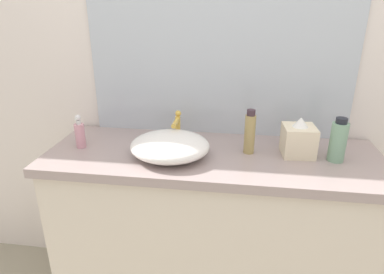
# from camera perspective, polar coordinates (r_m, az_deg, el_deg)

# --- Properties ---
(bathroom_wall_rear) EXTENTS (6.00, 0.06, 2.60)m
(bathroom_wall_rear) POSITION_cam_1_polar(r_m,az_deg,el_deg) (1.65, 7.34, 15.19)
(bathroom_wall_rear) COLOR silver
(bathroom_wall_rear) RESTS_ON ground
(vanity_counter) EXTENTS (1.47, 0.52, 0.87)m
(vanity_counter) POSITION_cam_1_polar(r_m,az_deg,el_deg) (1.71, 3.19, -16.12)
(vanity_counter) COLOR beige
(vanity_counter) RESTS_ON ground
(wall_mirror_panel) EXTENTS (1.25, 0.01, 0.93)m
(wall_mirror_panel) POSITION_cam_1_polar(r_m,az_deg,el_deg) (1.61, 4.75, 16.43)
(wall_mirror_panel) COLOR #B2BCC6
(wall_mirror_panel) RESTS_ON vanity_counter
(sink_basin) EXTENTS (0.34, 0.31, 0.10)m
(sink_basin) POSITION_cam_1_polar(r_m,az_deg,el_deg) (1.43, -3.77, -1.51)
(sink_basin) COLOR white
(sink_basin) RESTS_ON vanity_counter
(faucet) EXTENTS (0.03, 0.13, 0.14)m
(faucet) POSITION_cam_1_polar(r_m,az_deg,el_deg) (1.57, -2.54, 2.17)
(faucet) COLOR gold
(faucet) RESTS_ON vanity_counter
(soap_dispenser) EXTENTS (0.04, 0.04, 0.15)m
(soap_dispenser) POSITION_cam_1_polar(r_m,az_deg,el_deg) (1.60, -18.50, 0.51)
(soap_dispenser) COLOR #D18F9E
(soap_dispenser) RESTS_ON vanity_counter
(lotion_bottle) EXTENTS (0.05, 0.05, 0.20)m
(lotion_bottle) POSITION_cam_1_polar(r_m,az_deg,el_deg) (1.47, 9.78, 0.74)
(lotion_bottle) COLOR tan
(lotion_bottle) RESTS_ON vanity_counter
(perfume_bottle) EXTENTS (0.07, 0.07, 0.19)m
(perfume_bottle) POSITION_cam_1_polar(r_m,az_deg,el_deg) (1.50, 23.58, -0.62)
(perfume_bottle) COLOR #79A485
(perfume_bottle) RESTS_ON vanity_counter
(tissue_box) EXTENTS (0.14, 0.14, 0.17)m
(tissue_box) POSITION_cam_1_polar(r_m,az_deg,el_deg) (1.51, 17.66, -0.33)
(tissue_box) COLOR beige
(tissue_box) RESTS_ON vanity_counter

